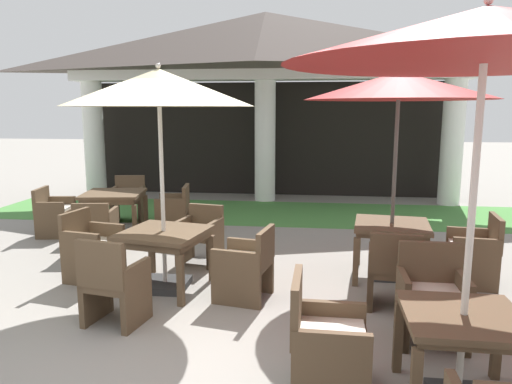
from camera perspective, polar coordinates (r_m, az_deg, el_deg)
name	(u,v)px	position (r m, az deg, el deg)	size (l,w,h in m)	color
ground_plane	(180,353)	(4.62, -9.05, -18.40)	(60.00, 60.00, 0.00)	gray
background_pavilion	(266,57)	(11.57, 1.16, 15.79)	(9.77, 2.94, 4.37)	white
lawn_strip	(258,212)	(10.23, 0.23, -2.44)	(11.57, 2.47, 0.01)	#47843D
patio_table_near_foreground	(392,230)	(6.44, 15.88, -4.43)	(1.03, 1.03, 0.73)	brown
patio_umbrella_near_foreground	(399,87)	(6.26, 16.67, 11.86)	(2.34, 2.34, 2.70)	#2D2D2D
patio_chair_near_foreground_south	(394,272)	(5.53, 16.12, -9.14)	(0.61, 0.57, 0.89)	brown
patio_chair_near_foreground_east	(475,252)	(6.62, 24.68, -6.49)	(0.62, 0.66, 0.89)	brown
patio_table_mid_left	(164,239)	(5.93, -10.92, -5.49)	(1.11, 1.11, 0.73)	brown
patio_umbrella_mid_left	(159,90)	(5.73, -11.50, 11.79)	(2.21, 2.21, 2.70)	#2D2D2D
patio_chair_mid_left_east	(246,265)	(5.57, -1.17, -8.73)	(0.68, 0.67, 0.85)	brown
patio_chair_mid_left_south	(113,285)	(5.14, -16.68, -10.57)	(0.63, 0.60, 0.93)	brown
patio_chair_mid_left_west	(91,247)	(6.55, -19.05, -6.28)	(0.68, 0.68, 0.89)	brown
patio_chair_mid_left_north	(201,236)	(6.90, -6.60, -5.21)	(0.63, 0.61, 0.81)	brown
patio_table_mid_right	(463,327)	(3.93, 23.45, -14.55)	(0.86, 0.86, 0.71)	brown
patio_umbrella_mid_right	(486,37)	(3.63, 25.72, 16.32)	(2.70, 2.70, 2.90)	#2D2D2D
patio_chair_mid_right_north	(432,298)	(4.88, 20.22, -11.77)	(0.61, 0.54, 0.92)	brown
patio_chair_mid_right_west	(325,341)	(3.87, 8.23, -17.22)	(0.59, 0.62, 0.93)	brown
patio_table_far_back	(113,198)	(8.66, -16.63, -0.69)	(1.11, 1.11, 0.76)	brown
patio_chair_far_back_south	(96,227)	(7.73, -18.55, -3.98)	(0.63, 0.63, 0.81)	brown
patio_chair_far_back_north	(128,200)	(9.71, -14.97, -0.91)	(0.66, 0.58, 0.88)	brown
patio_chair_far_back_east	(175,211)	(8.50, -9.69, -2.24)	(0.61, 0.67, 0.87)	brown
patio_chair_far_back_west	(54,212)	(9.04, -23.00, -2.25)	(0.60, 0.68, 0.84)	brown
terracotta_urn	(177,218)	(9.05, -9.45, -3.10)	(0.26, 0.26, 0.42)	#9E5633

